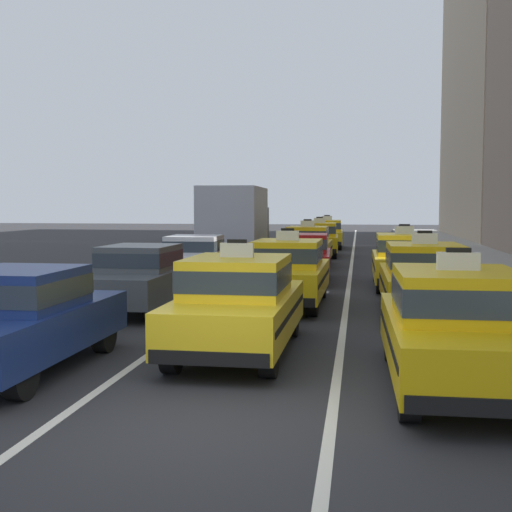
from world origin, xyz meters
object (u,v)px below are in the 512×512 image
at_px(sedan_left_nearest, 21,316).
at_px(taxi_center_nearest, 238,303).
at_px(taxi_right_nearest, 455,326).
at_px(taxi_right_second, 423,278).
at_px(taxi_center_sixth, 327,233).
at_px(taxi_center_fifth, 319,239).
at_px(taxi_center_fourth, 308,245).
at_px(box_truck_left_fourth, 237,223).
at_px(sedan_left_second, 141,276).
at_px(taxi_center_second, 288,271).
at_px(sedan_left_third, 195,259).
at_px(sedan_center_third, 303,256).
at_px(taxi_right_third, 404,259).

height_order(sedan_left_nearest, taxi_center_nearest, taxi_center_nearest).
xyz_separation_m(taxi_right_nearest, taxi_right_second, (0.15, 6.14, 0.00)).
relative_size(taxi_center_sixth, taxi_right_second, 1.01).
bearing_deg(taxi_center_nearest, sedan_left_nearest, -150.46).
bearing_deg(taxi_center_fifth, taxi_center_fourth, -91.51).
bearing_deg(box_truck_left_fourth, taxi_center_nearest, -79.39).
bearing_deg(sedan_left_nearest, box_truck_left_fourth, 90.38).
height_order(sedan_left_second, taxi_right_nearest, taxi_right_nearest).
relative_size(taxi_center_fourth, taxi_center_sixth, 1.00).
bearing_deg(taxi_center_second, taxi_center_fifth, 90.61).
bearing_deg(taxi_right_second, taxi_center_nearest, -128.15).
distance_m(sedan_left_third, taxi_center_sixth, 18.96).
bearing_deg(sedan_center_third, taxi_right_second, -63.30).
bearing_deg(taxi_center_fourth, taxi_right_nearest, -79.23).
bearing_deg(taxi_right_second, taxi_center_second, 162.39).
bearing_deg(taxi_center_sixth, sedan_left_third, -99.85).
height_order(taxi_center_sixth, taxi_right_third, same).
xyz_separation_m(taxi_center_sixth, taxi_right_nearest, (3.16, -29.59, 0.00)).
xyz_separation_m(sedan_left_nearest, taxi_center_fourth, (2.97, 17.82, 0.03)).
xyz_separation_m(box_truck_left_fourth, taxi_center_fifth, (3.25, 4.95, -0.90)).
xyz_separation_m(sedan_left_second, sedan_left_third, (0.06, 5.03, 0.00)).
distance_m(taxi_center_fourth, taxi_center_sixth, 11.77).
bearing_deg(taxi_center_second, sedan_left_nearest, -114.71).
xyz_separation_m(sedan_left_nearest, sedan_left_third, (-0.04, 10.91, 0.00)).
relative_size(box_truck_left_fourth, sedan_center_third, 1.62).
relative_size(sedan_left_nearest, taxi_center_fourth, 0.94).
distance_m(sedan_left_nearest, taxi_center_sixth, 29.77).
bearing_deg(sedan_left_third, taxi_center_nearest, -71.54).
bearing_deg(taxi_center_sixth, sedan_left_nearest, -96.18).
bearing_deg(taxi_center_nearest, taxi_center_fourth, 90.20).
relative_size(box_truck_left_fourth, taxi_center_sixth, 1.53).
height_order(sedan_center_third, taxi_right_nearest, taxi_right_nearest).
xyz_separation_m(box_truck_left_fourth, taxi_center_fourth, (3.10, -0.73, -0.90)).
relative_size(taxi_center_second, sedan_center_third, 1.05).
height_order(sedan_center_third, taxi_center_fourth, taxi_center_fourth).
xyz_separation_m(sedan_left_nearest, taxi_center_fifth, (3.12, 23.50, 0.03)).
xyz_separation_m(taxi_center_nearest, taxi_center_fifth, (0.09, 21.78, 0.00)).
bearing_deg(taxi_center_second, taxi_right_nearest, -66.81).
xyz_separation_m(taxi_center_nearest, sedan_center_third, (0.20, 10.96, -0.03)).
height_order(sedan_center_third, taxi_center_fifth, taxi_center_fifth).
bearing_deg(taxi_center_fifth, sedan_left_second, -100.36).
distance_m(sedan_left_second, taxi_center_sixth, 23.94).
relative_size(sedan_left_third, taxi_right_third, 0.96).
bearing_deg(taxi_center_second, taxi_center_fourth, 91.74).
distance_m(taxi_center_sixth, taxi_right_second, 23.68).
xyz_separation_m(box_truck_left_fourth, taxi_right_nearest, (6.49, -18.54, -0.90)).
height_order(taxi_right_nearest, taxi_right_third, same).
bearing_deg(taxi_center_second, taxi_right_third, 53.11).
relative_size(sedan_left_second, taxi_right_nearest, 0.94).
distance_m(sedan_left_third, taxi_center_second, 5.02).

